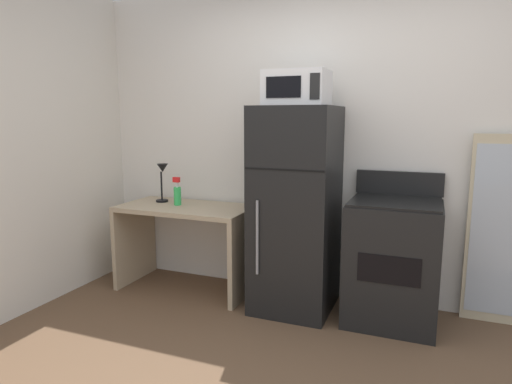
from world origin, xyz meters
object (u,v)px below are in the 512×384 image
(microwave, at_px, (297,88))
(spray_bottle, at_px, (177,194))
(leaning_mirror, at_px, (499,231))
(desk, at_px, (186,231))
(oven_range, at_px, (392,261))
(desk_lamp, at_px, (162,176))
(refrigerator, at_px, (296,210))

(microwave, bearing_deg, spray_bottle, 177.33)
(spray_bottle, relative_size, leaning_mirror, 0.18)
(spray_bottle, bearing_deg, desk, -5.34)
(oven_range, height_order, leaning_mirror, leaning_mirror)
(desk_lamp, height_order, spray_bottle, desk_lamp)
(refrigerator, bearing_deg, desk_lamp, 175.78)
(refrigerator, relative_size, oven_range, 1.45)
(leaning_mirror, bearing_deg, desk, -173.98)
(spray_bottle, height_order, refrigerator, refrigerator)
(desk_lamp, relative_size, leaning_mirror, 0.25)
(desk, distance_m, oven_range, 1.75)
(desk, distance_m, microwave, 1.57)
(refrigerator, bearing_deg, microwave, -89.69)
(spray_bottle, height_order, microwave, microwave)
(spray_bottle, xyz_separation_m, oven_range, (1.84, -0.00, -0.38))
(oven_range, bearing_deg, leaning_mirror, 19.67)
(desk_lamp, distance_m, oven_range, 2.10)
(desk, relative_size, spray_bottle, 4.66)
(spray_bottle, bearing_deg, desk_lamp, 161.29)
(microwave, distance_m, oven_range, 1.46)
(leaning_mirror, bearing_deg, desk_lamp, -176.11)
(refrigerator, relative_size, microwave, 3.47)
(desk, relative_size, desk_lamp, 3.28)
(desk_lamp, height_order, refrigerator, refrigerator)
(refrigerator, height_order, microwave, microwave)
(desk_lamp, relative_size, oven_range, 0.32)
(refrigerator, bearing_deg, leaning_mirror, 10.93)
(desk_lamp, height_order, oven_range, desk_lamp)
(microwave, xyz_separation_m, oven_range, (0.74, 0.05, -1.26))
(desk_lamp, xyz_separation_m, microwave, (1.29, -0.12, 0.74))
(spray_bottle, height_order, leaning_mirror, leaning_mirror)
(oven_range, bearing_deg, desk, -179.86)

